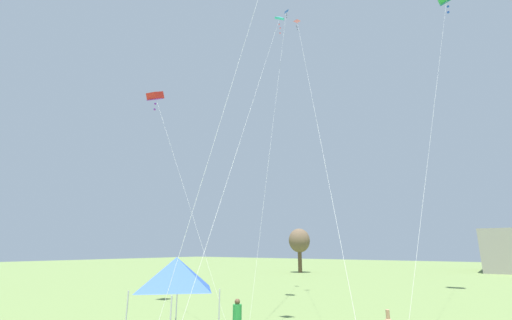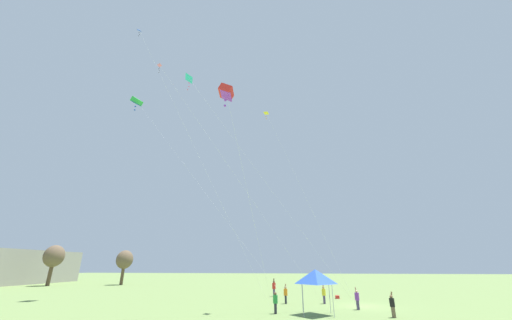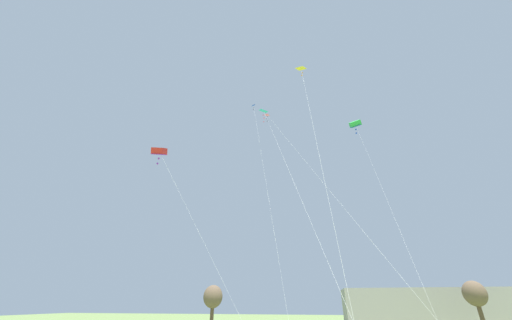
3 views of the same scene
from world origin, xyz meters
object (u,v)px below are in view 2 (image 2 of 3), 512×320
Objects in this scene: person_purple_shirt at (357,299)px; kite_red_box_0 at (226,93)px; festival_tent at (315,277)px; kite_yellow_delta_2 at (268,116)px; kite_pink_delta_3 at (169,80)px; person_black_shirt at (392,305)px; kite_cyan_delta_4 at (191,81)px; kite_green_box_5 at (137,102)px; person_green_shirt at (275,302)px; cooler_box at (337,297)px; person_red_shirt at (274,288)px; kite_blue_delta_1 at (146,45)px; person_yellow_shirt at (324,294)px; person_orange_shirt at (286,294)px.

kite_red_box_0 is (-12.99, 9.42, 13.65)m from person_purple_shirt.
festival_tent is 5.33m from person_purple_shirt.
kite_pink_delta_3 reaches higher than kite_yellow_delta_2.
kite_yellow_delta_2 is at bearing 125.53° from person_black_shirt.
kite_yellow_delta_2 reaches higher than festival_tent.
kite_cyan_delta_4 is at bearing 101.31° from festival_tent.
person_green_shirt is at bearing -112.21° from kite_green_box_5.
kite_cyan_delta_4 is at bearing 19.56° from person_purple_shirt.
cooler_box is at bearing -45.21° from kite_cyan_delta_4.
person_red_shirt is 0.08× the size of kite_blue_delta_1.
kite_red_box_0 reaches higher than person_black_shirt.
person_red_shirt is at bearing 84.78° from person_black_shirt.
person_black_shirt is 0.08× the size of kite_pink_delta_3.
kite_green_box_5 reaches higher than kite_cyan_delta_4.
person_yellow_shirt reaches higher than cooler_box.
kite_cyan_delta_4 is (1.96, -4.27, -3.32)m from kite_blue_delta_1.
kite_yellow_delta_2 is (-5.28, 5.05, 18.09)m from person_yellow_shirt.
cooler_box is 0.03× the size of kite_red_box_0.
kite_yellow_delta_2 is at bearing 64.68° from festival_tent.
kite_cyan_delta_4 is (-0.34, -2.48, -0.57)m from kite_pink_delta_3.
festival_tent is 1.60× the size of person_red_shirt.
kite_cyan_delta_4 reaches higher than festival_tent.
festival_tent is at bearing -109.74° from kite_green_box_5.
person_green_shirt is 0.06× the size of kite_blue_delta_1.
kite_cyan_delta_4 is (-1.77, 16.89, 20.43)m from person_black_shirt.
kite_pink_delta_3 is (-8.52, 11.11, 20.96)m from person_orange_shirt.
kite_green_box_5 is at bearing 49.27° from kite_cyan_delta_4.
kite_green_box_5 is at bearing 97.38° from cooler_box.
person_purple_shirt reaches higher than person_green_shirt.
person_green_shirt is 0.08× the size of kite_yellow_delta_2.
kite_green_box_5 is at bearing 122.28° from person_black_shirt.
cooler_box is 13.58m from person_green_shirt.
cooler_box is at bearing -48.95° from kite_blue_delta_1.
person_black_shirt is at bearing -50.76° from kite_red_box_0.
cooler_box is at bearing -34.29° from kite_yellow_delta_2.
person_red_shirt reaches higher than person_purple_shirt.
person_red_shirt is (6.38, 5.55, 0.12)m from person_yellow_shirt.
person_yellow_shirt is at bearing -56.98° from person_purple_shirt.
kite_cyan_delta_4 is at bearing -93.52° from person_orange_shirt.
kite_green_box_5 reaches higher than person_black_shirt.
festival_tent is at bearing 40.75° from person_purple_shirt.
kite_red_box_0 is 0.55× the size of kite_green_box_5.
person_purple_shirt is at bearing 75.17° from person_black_shirt.
kite_pink_delta_3 is at bearing -101.80° from person_orange_shirt.
person_yellow_shirt is 0.12× the size of kite_red_box_0.
person_black_shirt is 0.09× the size of kite_yellow_delta_2.
kite_pink_delta_3 reaches higher than kite_red_box_0.
cooler_box is 0.02× the size of kite_cyan_delta_4.
person_red_shirt is 0.14× the size of kite_red_box_0.
kite_green_box_5 is at bearing 71.39° from kite_yellow_delta_2.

